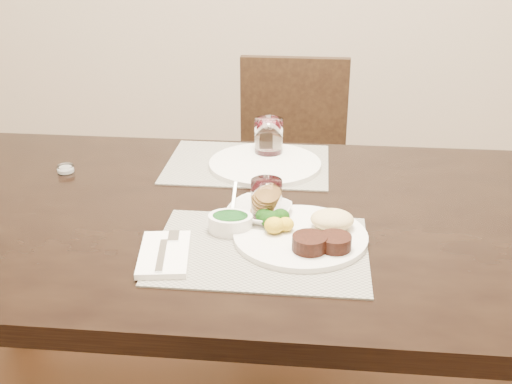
# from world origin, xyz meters

# --- Properties ---
(dining_table) EXTENTS (2.00, 1.00, 0.75)m
(dining_table) POSITION_xyz_m (0.00, 0.00, 0.67)
(dining_table) COLOR black
(dining_table) RESTS_ON ground
(chair_far) EXTENTS (0.42, 0.42, 0.90)m
(chair_far) POSITION_xyz_m (0.00, 0.93, 0.50)
(chair_far) COLOR black
(chair_far) RESTS_ON ground
(placemat_near) EXTENTS (0.46, 0.34, 0.00)m
(placemat_near) POSITION_xyz_m (-0.01, -0.19, 0.75)
(placemat_near) COLOR gray
(placemat_near) RESTS_ON dining_table
(placemat_far) EXTENTS (0.46, 0.34, 0.00)m
(placemat_far) POSITION_xyz_m (-0.10, 0.30, 0.75)
(placemat_far) COLOR gray
(placemat_far) RESTS_ON dining_table
(dinner_plate) EXTENTS (0.30, 0.30, 0.05)m
(dinner_plate) POSITION_xyz_m (0.08, -0.14, 0.77)
(dinner_plate) COLOR silver
(dinner_plate) RESTS_ON placemat_near
(napkin_fork) EXTENTS (0.13, 0.20, 0.02)m
(napkin_fork) POSITION_xyz_m (-0.21, -0.24, 0.76)
(napkin_fork) COLOR white
(napkin_fork) RESTS_ON placemat_near
(steak_knife) EXTENTS (0.08, 0.20, 0.01)m
(steak_knife) POSITION_xyz_m (0.13, -0.16, 0.76)
(steak_knife) COLOR silver
(steak_knife) RESTS_ON placemat_near
(cracker_bowl) EXTENTS (0.18, 0.18, 0.06)m
(cracker_bowl) POSITION_xyz_m (-0.03, -0.05, 0.77)
(cracker_bowl) COLOR silver
(cracker_bowl) RESTS_ON placemat_near
(sauce_ramekin) EXTENTS (0.10, 0.15, 0.08)m
(sauce_ramekin) POSITION_xyz_m (-0.09, -0.11, 0.78)
(sauce_ramekin) COLOR silver
(sauce_ramekin) RESTS_ON placemat_near
(wine_glass_near) EXTENTS (0.07, 0.07, 0.10)m
(wine_glass_near) POSITION_xyz_m (-0.02, -0.05, 0.80)
(wine_glass_near) COLOR silver
(wine_glass_near) RESTS_ON placemat_near
(far_plate) EXTENTS (0.32, 0.32, 0.01)m
(far_plate) POSITION_xyz_m (-0.05, 0.29, 0.76)
(far_plate) COLOR silver
(far_plate) RESTS_ON placemat_far
(wine_glass_far) EXTENTS (0.08, 0.08, 0.11)m
(wine_glass_far) POSITION_xyz_m (-0.04, 0.37, 0.80)
(wine_glass_far) COLOR silver
(wine_glass_far) RESTS_ON placemat_far
(salt_cellar) EXTENTS (0.05, 0.05, 0.02)m
(salt_cellar) POSITION_xyz_m (-0.60, 0.19, 0.76)
(salt_cellar) COLOR silver
(salt_cellar) RESTS_ON dining_table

